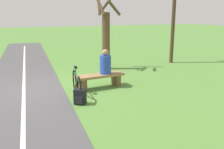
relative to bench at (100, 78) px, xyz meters
name	(u,v)px	position (x,y,z in m)	size (l,w,h in m)	color
ground_plane	(43,89)	(1.80, -0.60, -0.32)	(80.00, 80.00, 0.00)	#548438
bench	(100,78)	(0.00, 0.00, 0.00)	(1.69, 0.60, 0.46)	#937047
person_seated	(105,63)	(-0.22, -0.02, 0.50)	(0.40, 0.40, 0.83)	#2847B7
bicycle	(77,84)	(0.93, 0.50, 0.05)	(0.27, 1.67, 0.88)	black
backpack	(80,97)	(1.06, 1.26, -0.11)	(0.38, 0.36, 0.42)	black
tree_far_left	(173,11)	(-4.91, -2.72, 2.22)	(1.17, 1.16, 5.35)	#473323
tree_far_right	(106,35)	(-1.31, -2.66, 1.21)	(1.13, 1.23, 3.39)	brown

